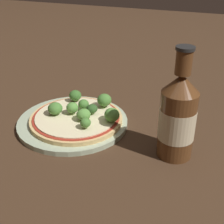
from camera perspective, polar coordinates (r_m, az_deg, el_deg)
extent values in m
plane|color=#3D2819|center=(0.79, -7.30, -1.00)|extent=(3.00, 3.00, 0.00)
cylinder|color=#A3B293|center=(0.76, -7.17, -1.85)|extent=(0.26, 0.26, 0.01)
cylinder|color=tan|center=(0.75, -6.54, -1.26)|extent=(0.22, 0.22, 0.01)
cylinder|color=maroon|center=(0.75, -6.57, -0.88)|extent=(0.21, 0.21, 0.00)
cylinder|color=beige|center=(0.75, -6.57, -0.79)|extent=(0.19, 0.19, 0.00)
cylinder|color=#89A866|center=(0.69, -4.82, -2.67)|extent=(0.01, 0.01, 0.01)
ellipsoid|color=#477A33|center=(0.68, -4.86, -1.95)|extent=(0.02, 0.02, 0.02)
cylinder|color=#89A866|center=(0.71, -0.02, -1.40)|extent=(0.01, 0.01, 0.01)
ellipsoid|color=#568E3D|center=(0.71, -0.02, -0.51)|extent=(0.03, 0.03, 0.03)
cylinder|color=#89A866|center=(0.75, -10.28, -0.16)|extent=(0.01, 0.01, 0.01)
ellipsoid|color=#477A33|center=(0.75, -10.36, 0.65)|extent=(0.03, 0.03, 0.03)
cylinder|color=#89A866|center=(0.81, -6.69, 2.27)|extent=(0.01, 0.01, 0.01)
ellipsoid|color=#386628|center=(0.81, -6.74, 3.02)|extent=(0.03, 0.03, 0.03)
cylinder|color=#89A866|center=(0.77, -5.19, 0.74)|extent=(0.01, 0.01, 0.01)
ellipsoid|color=#477A33|center=(0.76, -5.22, 1.44)|extent=(0.03, 0.03, 0.02)
cylinder|color=#89A866|center=(0.75, -7.21, -0.02)|extent=(0.01, 0.01, 0.01)
ellipsoid|color=#568E3D|center=(0.74, -7.26, 0.79)|extent=(0.03, 0.03, 0.03)
cylinder|color=#89A866|center=(0.75, -3.64, -0.05)|extent=(0.01, 0.01, 0.01)
ellipsoid|color=#2D5123|center=(0.74, -3.66, 0.62)|extent=(0.03, 0.03, 0.02)
cylinder|color=#89A866|center=(0.72, -5.18, -1.24)|extent=(0.01, 0.01, 0.01)
ellipsoid|color=#568E3D|center=(0.72, -5.22, -0.46)|extent=(0.03, 0.03, 0.03)
cylinder|color=#89A866|center=(0.78, -1.40, 1.30)|extent=(0.01, 0.01, 0.01)
ellipsoid|color=#477A33|center=(0.77, -1.41, 2.22)|extent=(0.04, 0.04, 0.03)
cylinder|color=#563319|center=(0.63, 11.74, -2.27)|extent=(0.07, 0.07, 0.14)
cylinder|color=#C6B793|center=(0.63, 11.77, -2.05)|extent=(0.07, 0.07, 0.06)
cone|color=#563319|center=(0.59, 12.58, 5.15)|extent=(0.07, 0.07, 0.04)
cylinder|color=#563319|center=(0.58, 13.00, 8.86)|extent=(0.03, 0.03, 0.05)
cylinder|color=black|center=(0.57, 13.29, 11.30)|extent=(0.03, 0.03, 0.01)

